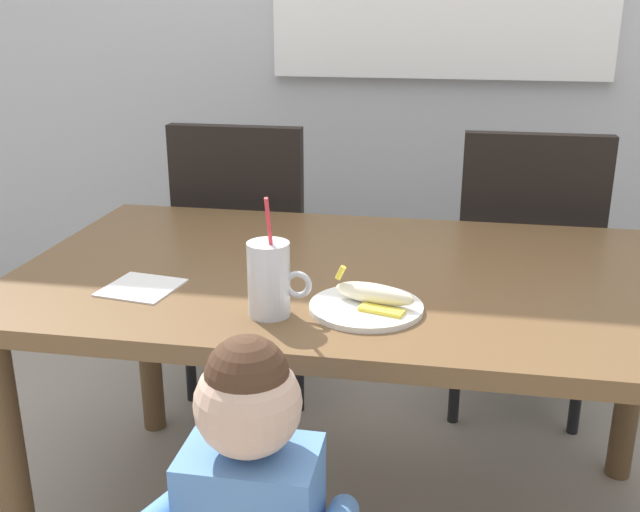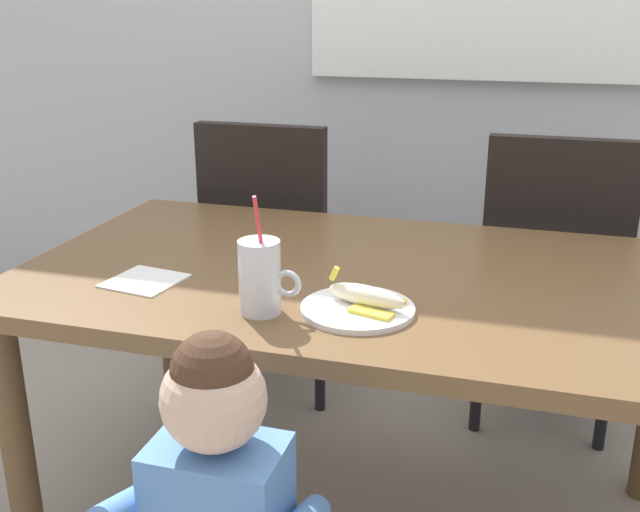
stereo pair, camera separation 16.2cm
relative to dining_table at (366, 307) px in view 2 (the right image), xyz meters
The scene contains 8 objects.
dining_table is the anchor object (origin of this frame).
dining_chair_left 0.82m from the dining_table, 125.04° to the left, with size 0.44×0.45×0.96m.
dining_chair_right 0.82m from the dining_table, 58.01° to the left, with size 0.44×0.45×0.96m.
toddler_standing 0.65m from the dining_table, 99.02° to the right, with size 0.33×0.24×0.84m.
milk_cup 0.36m from the dining_table, 117.47° to the right, with size 0.13×0.08×0.25m.
snack_plate 0.25m from the dining_table, 81.43° to the right, with size 0.23×0.23×0.01m, color white.
peeled_banana 0.26m from the dining_table, 76.88° to the right, with size 0.18×0.13×0.07m.
paper_napkin 0.51m from the dining_table, 156.31° to the right, with size 0.15×0.15×0.00m, color white.
Camera 2 is at (0.35, -1.56, 1.31)m, focal length 41.47 mm.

